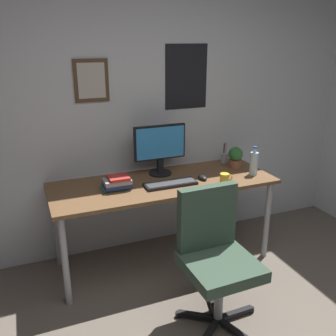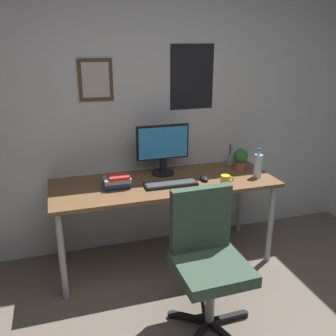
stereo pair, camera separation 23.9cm
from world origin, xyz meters
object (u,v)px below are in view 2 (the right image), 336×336
coffee_mug_near (226,181)px  water_bottle (258,165)px  potted_plant (240,158)px  book_stack_left (117,181)px  monitor (163,147)px  pen_cup (230,159)px  computer_mouse (204,178)px  keyboard (171,184)px  office_chair (207,253)px

coffee_mug_near → water_bottle: bearing=17.1°
potted_plant → book_stack_left: size_ratio=0.87×
monitor → coffee_mug_near: (0.40, -0.43, -0.19)m
potted_plant → pen_cup: bearing=95.7°
monitor → computer_mouse: (0.28, -0.26, -0.22)m
keyboard → water_bottle: 0.77m
potted_plant → coffee_mug_near: bearing=-132.4°
computer_mouse → book_stack_left: book_stack_left is taller
keyboard → book_stack_left: (-0.42, 0.08, 0.04)m
coffee_mug_near → pen_cup: pen_cup is taller
coffee_mug_near → office_chair: bearing=-124.6°
coffee_mug_near → book_stack_left: bearing=164.7°
computer_mouse → book_stack_left: size_ratio=0.49×
potted_plant → keyboard: bearing=-165.8°
computer_mouse → potted_plant: potted_plant is taller
pen_cup → book_stack_left: 1.15m
computer_mouse → office_chair: bearing=-110.4°
keyboard → potted_plant: (0.71, 0.18, 0.09)m
monitor → potted_plant: 0.72m
computer_mouse → water_bottle: bearing=-7.1°
computer_mouse → coffee_mug_near: size_ratio=0.97×
office_chair → water_bottle: (0.73, 0.66, 0.33)m
keyboard → computer_mouse: 0.30m
water_bottle → coffee_mug_near: (-0.35, -0.11, -0.06)m
office_chair → computer_mouse: 0.81m
monitor → book_stack_left: size_ratio=2.05×
monitor → potted_plant: size_ratio=2.36×
office_chair → coffee_mug_near: office_chair is taller
computer_mouse → pen_cup: (0.40, 0.33, 0.04)m
office_chair → water_bottle: size_ratio=3.76×
potted_plant → office_chair: bearing=-127.7°
keyboard → computer_mouse: size_ratio=3.91×
keyboard → coffee_mug_near: bearing=-19.4°
pen_cup → office_chair: bearing=-122.5°
keyboard → book_stack_left: book_stack_left is taller
office_chair → monitor: monitor is taller
book_stack_left → computer_mouse: bearing=-5.0°
monitor → coffee_mug_near: 0.62m
coffee_mug_near → keyboard: bearing=160.6°
computer_mouse → pen_cup: size_ratio=0.55×
potted_plant → pen_cup: 0.17m
water_bottle → keyboard: bearing=177.1°
water_bottle → potted_plant: bearing=102.8°
keyboard → book_stack_left: bearing=168.9°
potted_plant → book_stack_left: 1.14m
keyboard → potted_plant: 0.74m
office_chair → pen_cup: office_chair is taller
office_chair → keyboard: bearing=92.6°
office_chair → water_bottle: 1.04m
computer_mouse → potted_plant: bearing=21.3°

